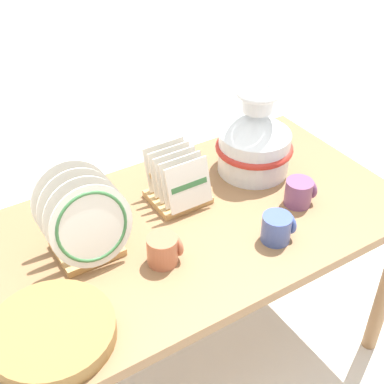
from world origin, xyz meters
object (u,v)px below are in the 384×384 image
object	(u,v)px
dish_rack_square_plates	(178,184)
wicker_charger_stack	(52,332)
ceramic_vase	(255,139)
mug_cobalt_glaze	(278,228)
dish_rack_round_plates	(85,224)
mug_terracotta_glaze	(164,249)
mug_plum_glaze	(300,192)

from	to	relation	value
dish_rack_square_plates	wicker_charger_stack	distance (m)	0.63
ceramic_vase	mug_cobalt_glaze	distance (m)	0.38
dish_rack_round_plates	mug_terracotta_glaze	bearing A→B (deg)	-40.78
dish_rack_square_plates	dish_rack_round_plates	bearing A→B (deg)	-166.85
dish_rack_square_plates	wicker_charger_stack	bearing A→B (deg)	-149.81
ceramic_vase	mug_cobalt_glaze	bearing A→B (deg)	-116.26
dish_rack_round_plates	mug_plum_glaze	size ratio (longest dim) A/B	2.66
dish_rack_round_plates	mug_terracotta_glaze	distance (m)	0.23
mug_terracotta_glaze	mug_cobalt_glaze	bearing A→B (deg)	-16.24
dish_rack_round_plates	dish_rack_square_plates	xyz separation A→B (m)	(0.35, 0.08, -0.05)
mug_cobalt_glaze	wicker_charger_stack	bearing A→B (deg)	179.53
wicker_charger_stack	mug_plum_glaze	distance (m)	0.87
ceramic_vase	mug_cobalt_glaze	xyz separation A→B (m)	(-0.16, -0.33, -0.08)
wicker_charger_stack	mug_terracotta_glaze	distance (m)	0.38
mug_plum_glaze	wicker_charger_stack	bearing A→B (deg)	-173.91
mug_cobalt_glaze	mug_terracotta_glaze	bearing A→B (deg)	163.76
dish_rack_round_plates	mug_terracotta_glaze	world-z (taller)	dish_rack_round_plates
dish_rack_square_plates	wicker_charger_stack	size ratio (longest dim) A/B	0.59
ceramic_vase	dish_rack_round_plates	distance (m)	0.67
dish_rack_round_plates	mug_terracotta_glaze	xyz separation A→B (m)	(0.17, -0.14, -0.07)
dish_rack_round_plates	dish_rack_square_plates	bearing A→B (deg)	13.15
wicker_charger_stack	mug_cobalt_glaze	bearing A→B (deg)	-0.47
ceramic_vase	mug_terracotta_glaze	bearing A→B (deg)	-154.56
mug_plum_glaze	mug_terracotta_glaze	bearing A→B (deg)	-179.80
dish_rack_square_plates	mug_cobalt_glaze	xyz separation A→B (m)	(0.15, -0.32, -0.02)
mug_terracotta_glaze	dish_rack_round_plates	bearing A→B (deg)	139.22
dish_rack_round_plates	dish_rack_square_plates	size ratio (longest dim) A/B	1.38
wicker_charger_stack	mug_terracotta_glaze	world-z (taller)	mug_terracotta_glaze
mug_cobalt_glaze	mug_plum_glaze	world-z (taller)	same
mug_cobalt_glaze	mug_plum_glaze	distance (m)	0.20
dish_rack_round_plates	wicker_charger_stack	world-z (taller)	dish_rack_round_plates
ceramic_vase	mug_terracotta_glaze	xyz separation A→B (m)	(-0.49, -0.23, -0.08)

